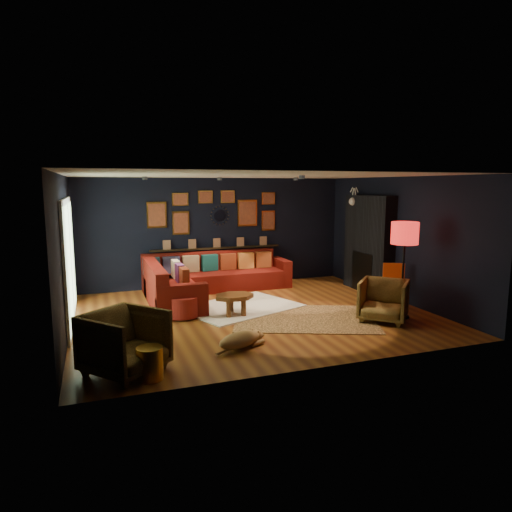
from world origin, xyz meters
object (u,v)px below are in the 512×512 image
object	(u,v)px
orange_chair	(394,282)
coffee_table	(234,298)
armchair_left	(125,339)
pouf	(183,306)
gold_stool	(150,363)
sectional	(200,281)
armchair_right	(383,298)
floor_lamp	(405,237)
dog	(240,337)

from	to	relation	value
orange_chair	coffee_table	bearing A→B (deg)	-161.46
armchair_left	orange_chair	size ratio (longest dim) A/B	1.03
pouf	gold_stool	bearing A→B (deg)	-109.44
coffee_table	sectional	bearing A→B (deg)	97.31
armchair_right	orange_chair	size ratio (longest dim) A/B	0.93
orange_chair	floor_lamp	distance (m)	1.20
gold_stool	floor_lamp	size ratio (longest dim) A/B	0.23
pouf	dog	world-z (taller)	pouf
pouf	orange_chair	world-z (taller)	orange_chair
armchair_left	dog	distance (m)	1.74
coffee_table	floor_lamp	bearing A→B (deg)	-21.49
sectional	armchair_left	xyz separation A→B (m)	(-1.86, -3.86, 0.13)
orange_chair	armchair_right	bearing A→B (deg)	-108.88
armchair_right	floor_lamp	bearing A→B (deg)	51.07
pouf	sectional	bearing A→B (deg)	66.91
coffee_table	armchair_right	xyz separation A→B (m)	(2.44, -1.19, 0.08)
coffee_table	pouf	world-z (taller)	coffee_table
sectional	coffee_table	distance (m)	1.83
armchair_left	pouf	bearing A→B (deg)	22.12
orange_chair	floor_lamp	world-z (taller)	floor_lamp
armchair_right	gold_stool	size ratio (longest dim) A/B	1.99
pouf	gold_stool	xyz separation A→B (m)	(-0.90, -2.55, -0.01)
armchair_right	orange_chair	world-z (taller)	orange_chair
pouf	armchair_right	world-z (taller)	armchair_right
sectional	gold_stool	size ratio (longest dim) A/B	8.20
pouf	floor_lamp	world-z (taller)	floor_lamp
armchair_left	armchair_right	distance (m)	4.62
armchair_right	dog	world-z (taller)	armchair_right
gold_stool	floor_lamp	world-z (taller)	floor_lamp
floor_lamp	dog	world-z (taller)	floor_lamp
sectional	orange_chair	size ratio (longest dim) A/B	3.85
sectional	orange_chair	xyz separation A→B (m)	(3.40, -2.32, 0.20)
orange_chair	dog	distance (m)	3.79
coffee_table	dog	world-z (taller)	coffee_table
sectional	pouf	size ratio (longest dim) A/B	6.00
floor_lamp	dog	xyz separation A→B (m)	(-3.30, -0.54, -1.32)
pouf	dog	distance (m)	1.95
dog	floor_lamp	bearing A→B (deg)	-14.95
gold_stool	dog	xyz separation A→B (m)	(1.40, 0.67, -0.03)
orange_chair	floor_lamp	bearing A→B (deg)	-86.79
orange_chair	sectional	bearing A→B (deg)	173.31
sectional	armchair_right	xyz separation A→B (m)	(2.68, -3.01, 0.09)
armchair_right	sectional	bearing A→B (deg)	175.05
armchair_right	gold_stool	bearing A→B (deg)	-121.50
sectional	armchair_right	world-z (taller)	sectional
armchair_right	gold_stool	distance (m)	4.42
pouf	armchair_left	bearing A→B (deg)	-117.60
sectional	gold_stool	xyz separation A→B (m)	(-1.59, -4.16, -0.11)
armchair_left	floor_lamp	bearing A→B (deg)	-29.93
pouf	dog	size ratio (longest dim) A/B	0.55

